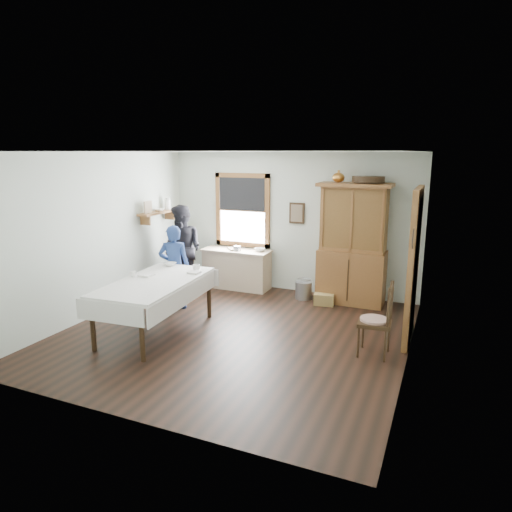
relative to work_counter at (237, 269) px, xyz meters
name	(u,v)px	position (x,y,z in m)	size (l,w,h in m)	color
room	(234,246)	(1.01, -2.18, 0.96)	(5.01, 5.01, 2.70)	black
window	(242,206)	(0.01, 0.28, 1.24)	(1.18, 0.07, 1.48)	white
doorway	(415,262)	(3.46, -1.33, 0.77)	(0.09, 1.14, 2.22)	#453C31
wall_shelf	(159,211)	(-1.36, -0.65, 1.18)	(0.24, 1.00, 0.44)	olive
framed_picture	(297,213)	(1.16, 0.28, 1.16)	(0.30, 0.04, 0.40)	#332212
rug_beater	(414,229)	(3.46, -1.88, 1.33)	(0.27, 0.27, 0.01)	black
work_counter	(237,269)	(0.00, 0.00, 0.00)	(1.38, 0.52, 0.79)	tan
china_hutch	(353,244)	(2.31, -0.02, 0.69)	(1.28, 0.61, 2.17)	olive
dining_table	(156,307)	(-0.10, -2.62, 0.02)	(1.08, 2.06, 0.82)	silver
spindle_chair	(375,319)	(3.06, -2.11, 0.12)	(0.47, 0.47, 1.02)	#332212
pail	(303,290)	(1.46, -0.15, -0.23)	(0.31, 0.31, 0.33)	gray
wicker_basket	(324,299)	(1.91, -0.34, -0.29)	(0.35, 0.25, 0.21)	olive
woman_blue	(174,270)	(-0.47, -1.53, 0.29)	(0.50, 0.33, 1.37)	navy
figure_dark	(183,252)	(-0.86, -0.62, 0.40)	(0.77, 0.60, 1.58)	black
table_cup_a	(196,267)	(0.16, -1.85, 0.48)	(0.12, 0.12, 0.10)	white
table_cup_b	(133,274)	(-0.53, -2.57, 0.47)	(0.10, 0.10, 0.09)	white
table_bowl	(170,264)	(-0.40, -1.75, 0.46)	(0.22, 0.22, 0.06)	white
counter_book	(229,249)	(-0.14, -0.06, 0.41)	(0.18, 0.24, 0.02)	#6F5F4A
counter_bowl	(260,250)	(0.48, 0.05, 0.43)	(0.21, 0.21, 0.07)	white
shelf_bowl	(159,210)	(-1.36, -0.63, 1.20)	(0.22, 0.22, 0.05)	white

